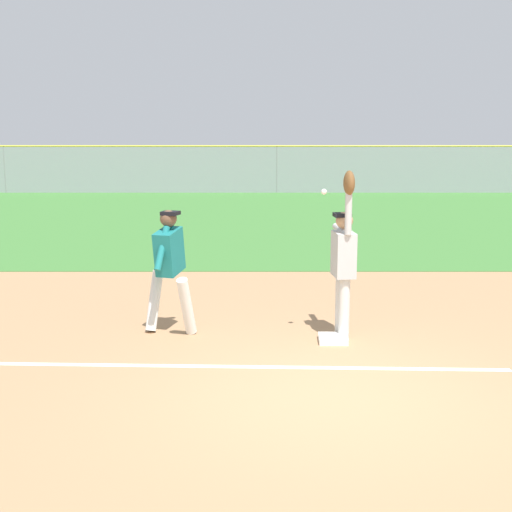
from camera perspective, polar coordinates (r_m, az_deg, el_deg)
ground_plane at (r=8.04m, az=5.98°, el=-10.83°), size 68.83×68.83×0.00m
outfield_grass at (r=21.57m, az=2.21°, el=2.92°), size 42.74×14.98×0.01m
chalk_foul_line at (r=9.46m, az=-18.45°, el=-7.95°), size 12.00×0.55×0.01m
first_base at (r=9.88m, az=6.05°, el=-6.43°), size 0.39×0.39×0.08m
fielder at (r=9.82m, az=6.89°, el=-0.05°), size 0.31×0.90×2.28m
runner at (r=10.05m, az=-6.72°, el=-0.52°), size 0.76×0.83×1.72m
baseball at (r=9.54m, az=5.35°, el=5.01°), size 0.07×0.07×0.07m
outfield_fence at (r=28.93m, az=1.67°, el=6.77°), size 42.82×0.08×1.86m
parked_car_white at (r=31.84m, az=-6.41°, el=6.62°), size 4.44×2.20×1.25m
parked_car_green at (r=31.82m, az=3.18°, el=6.66°), size 4.42×2.15×1.25m
parked_car_red at (r=32.52m, az=12.36°, el=6.52°), size 4.59×2.52×1.25m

